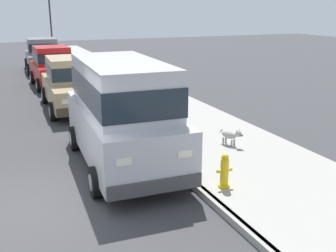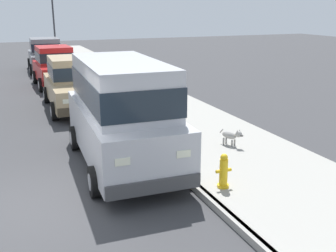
# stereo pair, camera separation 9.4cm
# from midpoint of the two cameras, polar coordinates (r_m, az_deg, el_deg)

# --- Properties ---
(ground_plane) EXTENTS (80.00, 80.00, 0.00)m
(ground_plane) POSITION_cam_midpoint_polar(r_m,az_deg,el_deg) (8.27, -18.20, -10.80)
(ground_plane) COLOR #38383A
(curb) EXTENTS (0.16, 64.00, 0.14)m
(curb) POSITION_cam_midpoint_polar(r_m,az_deg,el_deg) (8.95, 2.72, -7.29)
(curb) COLOR gray
(curb) RESTS_ON ground
(sidewalk) EXTENTS (3.60, 64.00, 0.14)m
(sidewalk) POSITION_cam_midpoint_polar(r_m,az_deg,el_deg) (9.79, 12.35, -5.51)
(sidewalk) COLOR #99968E
(sidewalk) RESTS_ON ground
(car_silver_van) EXTENTS (2.27, 4.97, 2.52)m
(car_silver_van) POSITION_cam_midpoint_polar(r_m,az_deg,el_deg) (9.47, -6.31, 2.46)
(car_silver_van) COLOR #BCBCC1
(car_silver_van) RESTS_ON ground
(car_tan_sedan) EXTENTS (2.10, 4.63, 1.92)m
(car_tan_sedan) POSITION_cam_midpoint_polar(r_m,az_deg,el_deg) (15.38, -13.07, 6.01)
(car_tan_sedan) COLOR tan
(car_tan_sedan) RESTS_ON ground
(car_red_hatchback) EXTENTS (2.04, 3.85, 1.88)m
(car_red_hatchback) POSITION_cam_midpoint_polar(r_m,az_deg,el_deg) (20.20, -15.59, 8.24)
(car_red_hatchback) COLOR red
(car_red_hatchback) RESTS_ON ground
(car_grey_sedan) EXTENTS (2.13, 4.65, 1.92)m
(car_grey_sedan) POSITION_cam_midpoint_polar(r_m,az_deg,el_deg) (25.28, -16.88, 9.71)
(car_grey_sedan) COLOR slate
(car_grey_sedan) RESTS_ON ground
(dog_grey) EXTENTS (0.39, 0.71, 0.49)m
(dog_grey) POSITION_cam_midpoint_polar(r_m,az_deg,el_deg) (10.75, 9.23, -1.30)
(dog_grey) COLOR #999691
(dog_grey) RESTS_ON sidewalk
(fire_hydrant) EXTENTS (0.34, 0.24, 0.72)m
(fire_hydrant) POSITION_cam_midpoint_polar(r_m,az_deg,el_deg) (8.27, 8.21, -6.45)
(fire_hydrant) COLOR gold
(fire_hydrant) RESTS_ON sidewalk
(street_lamp) EXTENTS (0.36, 0.36, 4.42)m
(street_lamp) POSITION_cam_midpoint_polar(r_m,az_deg,el_deg) (31.44, -15.86, 14.52)
(street_lamp) COLOR #2D2D33
(street_lamp) RESTS_ON sidewalk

